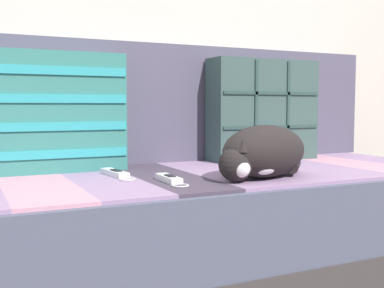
{
  "coord_description": "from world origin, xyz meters",
  "views": [
    {
      "loc": [
        -0.78,
        -1.33,
        0.64
      ],
      "look_at": [
        -0.11,
        0.06,
        0.52
      ],
      "focal_mm": 45.0,
      "sensor_mm": 36.0,
      "label": 1
    }
  ],
  "objects": [
    {
      "name": "throw_pillow_quilted",
      "position": [
        0.35,
        0.33,
        0.63
      ],
      "size": [
        0.47,
        0.14,
        0.41
      ],
      "color": "#38514C",
      "rests_on": "couch"
    },
    {
      "name": "game_remote_far",
      "position": [
        -0.24,
        -0.05,
        0.43
      ],
      "size": [
        0.05,
        0.19,
        0.02
      ],
      "color": "white",
      "rests_on": "couch"
    },
    {
      "name": "sofa_backrest",
      "position": [
        0.0,
        0.48,
        0.65
      ],
      "size": [
        1.85,
        0.14,
        0.46
      ],
      "color": "#514C60",
      "rests_on": "couch"
    },
    {
      "name": "couch",
      "position": [
        0.0,
        0.14,
        0.21
      ],
      "size": [
        1.88,
        0.83,
        0.42
      ],
      "color": "#3D3838",
      "rests_on": "ground_plane"
    },
    {
      "name": "throw_pillow_striped",
      "position": [
        -0.49,
        0.33,
        0.62
      ],
      "size": [
        0.46,
        0.14,
        0.4
      ],
      "color": "#337A70",
      "rests_on": "couch"
    },
    {
      "name": "sleeping_cat",
      "position": [
        0.05,
        -0.1,
        0.5
      ],
      "size": [
        0.38,
        0.3,
        0.16
      ],
      "color": "black",
      "rests_on": "couch"
    },
    {
      "name": "game_remote_near",
      "position": [
        -0.34,
        0.14,
        0.43
      ],
      "size": [
        0.06,
        0.21,
        0.02
      ],
      "color": "white",
      "rests_on": "couch"
    }
  ]
}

